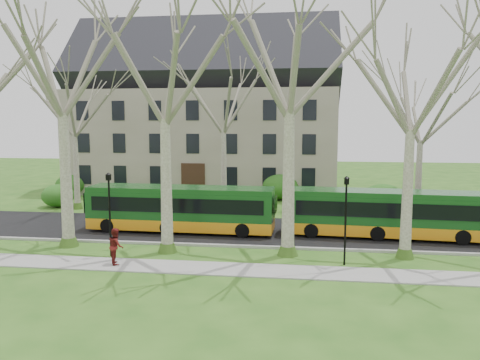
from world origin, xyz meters
name	(u,v)px	position (x,y,z in m)	size (l,w,h in m)	color
ground	(227,255)	(0.00, 0.00, 0.00)	(120.00, 120.00, 0.00)	#2B5B1A
sidewalk	(219,269)	(0.00, -2.50, 0.03)	(70.00, 2.00, 0.06)	gray
road	(240,230)	(0.00, 5.50, 0.03)	(80.00, 8.00, 0.06)	black
curb	(231,246)	(0.00, 1.50, 0.07)	(80.00, 0.25, 0.14)	#A5A39E
building	(206,111)	(-6.00, 24.00, 8.07)	(26.50, 12.20, 16.00)	gray
tree_row_verge	(227,122)	(0.00, 0.30, 7.00)	(49.00, 7.00, 14.00)	gray
tree_row_far	(232,135)	(-1.33, 11.00, 6.00)	(33.00, 7.00, 12.00)	gray
lamp_row	(224,210)	(0.00, -1.00, 2.57)	(36.22, 0.22, 4.30)	black
hedges	(198,194)	(-4.67, 14.00, 1.00)	(30.60, 8.60, 2.00)	#1C5819
bus_lead	(181,208)	(-3.71, 4.72, 1.53)	(11.76, 2.45, 2.94)	#154919
bus_follow	(386,213)	(8.97, 4.83, 1.51)	(11.63, 2.42, 2.91)	#154919
pedestrian_b	(116,246)	(-5.12, -2.44, 0.95)	(0.86, 0.67, 1.78)	maroon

